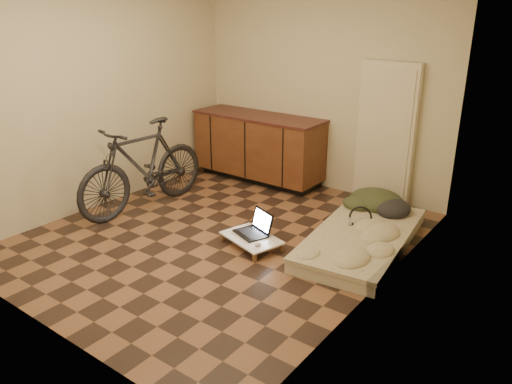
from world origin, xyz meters
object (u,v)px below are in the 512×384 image
Objects in this scene: bicycle at (143,162)px; futon at (361,239)px; lap_desk at (252,238)px; laptop at (255,229)px.

bicycle is 2.63m from futon.
futon is at bearing 18.07° from bicycle.
laptop is (-0.03, 0.09, 0.06)m from lap_desk.
lap_desk is (1.62, -0.04, -0.49)m from bicycle.
laptop is (1.59, 0.05, -0.43)m from bicycle.
lap_desk is at bearing -149.57° from futon.
lap_desk is 1.67× the size of laptop.
futon is 2.73× the size of lap_desk.
bicycle is 0.95× the size of futon.
laptop is (-0.91, -0.58, 0.07)m from futon.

